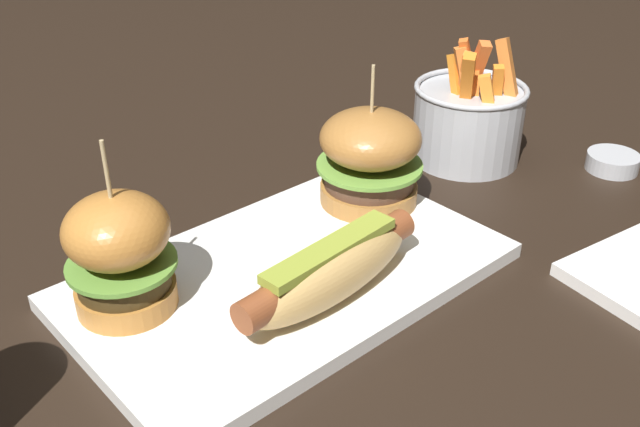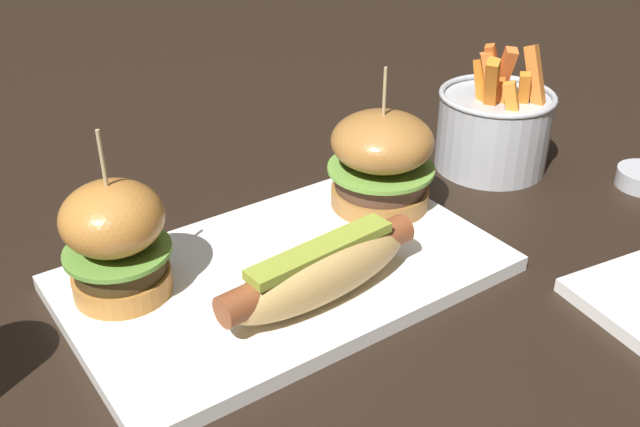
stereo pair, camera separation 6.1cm
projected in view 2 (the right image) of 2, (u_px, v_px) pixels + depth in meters
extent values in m
plane|color=black|center=(286.00, 280.00, 0.62)|extent=(3.00, 3.00, 0.00)
cube|color=white|center=(285.00, 273.00, 0.62)|extent=(0.36, 0.22, 0.01)
ellipsoid|color=tan|center=(325.00, 270.00, 0.57)|extent=(0.18, 0.06, 0.05)
cylinder|color=brown|center=(325.00, 265.00, 0.57)|extent=(0.18, 0.04, 0.03)
cube|color=olive|center=(325.00, 248.00, 0.56)|extent=(0.13, 0.03, 0.01)
cylinder|color=#BC7833|center=(123.00, 281.00, 0.58)|extent=(0.08, 0.08, 0.02)
cylinder|color=#3C2B12|center=(120.00, 262.00, 0.57)|extent=(0.07, 0.07, 0.02)
cylinder|color=#609338|center=(118.00, 251.00, 0.57)|extent=(0.08, 0.08, 0.00)
ellipsoid|color=#BC7833|center=(112.00, 218.00, 0.55)|extent=(0.08, 0.08, 0.06)
cylinder|color=tan|center=(104.00, 168.00, 0.53)|extent=(0.00, 0.00, 0.06)
cylinder|color=#A86E34|center=(380.00, 195.00, 0.71)|extent=(0.09, 0.09, 0.02)
cylinder|color=#4F3424|center=(381.00, 179.00, 0.70)|extent=(0.09, 0.09, 0.02)
cylinder|color=#6B9E3D|center=(381.00, 168.00, 0.69)|extent=(0.10, 0.10, 0.00)
ellipsoid|color=#A86E34|center=(382.00, 141.00, 0.68)|extent=(0.10, 0.10, 0.05)
cylinder|color=tan|center=(384.00, 99.00, 0.66)|extent=(0.00, 0.00, 0.06)
cylinder|color=#B7BABF|center=(493.00, 133.00, 0.79)|extent=(0.12, 0.12, 0.08)
torus|color=#B7BABF|center=(498.00, 95.00, 0.77)|extent=(0.12, 0.12, 0.01)
cube|color=orange|center=(537.00, 90.00, 0.76)|extent=(0.02, 0.05, 0.09)
cube|color=orange|center=(497.00, 99.00, 0.77)|extent=(0.03, 0.03, 0.06)
cube|color=orange|center=(513.00, 111.00, 0.75)|extent=(0.02, 0.03, 0.06)
cube|color=orange|center=(499.00, 104.00, 0.77)|extent=(0.02, 0.02, 0.06)
cube|color=orange|center=(488.00, 91.00, 0.77)|extent=(0.03, 0.03, 0.08)
cube|color=orange|center=(499.00, 86.00, 0.77)|extent=(0.02, 0.04, 0.09)
cube|color=orange|center=(491.00, 92.00, 0.76)|extent=(0.03, 0.03, 0.09)
cube|color=orange|center=(491.00, 94.00, 0.75)|extent=(0.04, 0.04, 0.09)
cube|color=orange|center=(482.00, 95.00, 0.77)|extent=(0.02, 0.04, 0.07)
cube|color=#D56124|center=(496.00, 85.00, 0.77)|extent=(0.04, 0.02, 0.09)
cube|color=orange|center=(523.00, 102.00, 0.76)|extent=(0.03, 0.02, 0.07)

